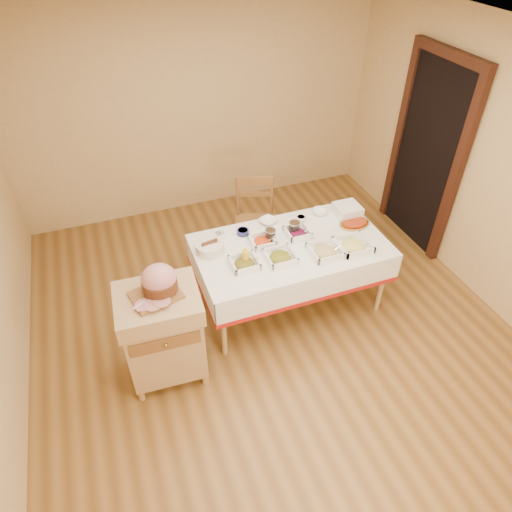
{
  "coord_description": "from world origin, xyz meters",
  "views": [
    {
      "loc": [
        -1.21,
        -2.8,
        3.42
      ],
      "look_at": [
        -0.09,
        0.2,
        0.81
      ],
      "focal_mm": 32.0,
      "sensor_mm": 36.0,
      "label": 1
    }
  ],
  "objects": [
    {
      "name": "serving_dish_c",
      "position": [
        0.54,
        0.06,
        0.8
      ],
      "size": [
        0.28,
        0.28,
        0.11
      ],
      "color": "white",
      "rests_on": "dining_table"
    },
    {
      "name": "serving_dish_e",
      "position": [
        0.05,
        0.4,
        0.79
      ],
      "size": [
        0.23,
        0.22,
        0.11
      ],
      "color": "white",
      "rests_on": "dining_table"
    },
    {
      "name": "bowl_small_imported",
      "position": [
        0.79,
        0.68,
        0.78
      ],
      "size": [
        0.2,
        0.2,
        0.05
      ],
      "primitive_type": "imported",
      "rotation": [
        0.0,
        0.0,
        0.36
      ],
      "color": "white",
      "rests_on": "dining_table"
    },
    {
      "name": "serving_dish_f",
      "position": [
        0.42,
        0.41,
        0.79
      ],
      "size": [
        0.24,
        0.22,
        0.11
      ],
      "color": "white",
      "rests_on": "dining_table"
    },
    {
      "name": "serving_dish_b",
      "position": [
        0.12,
        0.13,
        0.79
      ],
      "size": [
        0.26,
        0.26,
        0.11
      ],
      "color": "white",
      "rests_on": "dining_table"
    },
    {
      "name": "small_bowl_mid",
      "position": [
        -0.07,
        0.62,
        0.79
      ],
      "size": [
        0.12,
        0.12,
        0.05
      ],
      "color": "navy",
      "rests_on": "dining_table"
    },
    {
      "name": "mustard_bottle",
      "position": [
        -0.19,
        0.19,
        0.84
      ],
      "size": [
        0.06,
        0.06,
        0.18
      ],
      "color": "yellow",
      "rests_on": "dining_table"
    },
    {
      "name": "ham_on_board",
      "position": [
        -1.01,
        -0.11,
        1.05
      ],
      "size": [
        0.39,
        0.37,
        0.26
      ],
      "color": "brown",
      "rests_on": "butcher_cart"
    },
    {
      "name": "bowl_white_imported",
      "position": [
        0.23,
        0.71,
        0.78
      ],
      "size": [
        0.22,
        0.22,
        0.04
      ],
      "primitive_type": "imported",
      "rotation": [
        0.0,
        0.0,
        0.4
      ],
      "color": "white",
      "rests_on": "dining_table"
    },
    {
      "name": "dining_table",
      "position": [
        0.3,
        0.3,
        0.6
      ],
      "size": [
        1.82,
        1.02,
        0.76
      ],
      "color": "tan",
      "rests_on": "ground"
    },
    {
      "name": "plate_stack",
      "position": [
        1.04,
        0.55,
        0.82
      ],
      "size": [
        0.25,
        0.25,
        0.12
      ],
      "color": "white",
      "rests_on": "dining_table"
    },
    {
      "name": "doorway",
      "position": [
        2.2,
        0.9,
        1.11
      ],
      "size": [
        0.09,
        1.1,
        2.2
      ],
      "color": "black",
      "rests_on": "ground"
    },
    {
      "name": "preserve_jar_left",
      "position": [
        0.14,
        0.42,
        0.82
      ],
      "size": [
        0.1,
        0.1,
        0.13
      ],
      "color": "silver",
      "rests_on": "dining_table"
    },
    {
      "name": "serving_dish_a",
      "position": [
        -0.22,
        0.16,
        0.79
      ],
      "size": [
        0.25,
        0.24,
        0.11
      ],
      "color": "white",
      "rests_on": "dining_table"
    },
    {
      "name": "serving_dish_d",
      "position": [
        0.83,
        0.04,
        0.8
      ],
      "size": [
        0.3,
        0.3,
        0.11
      ],
      "color": "white",
      "rests_on": "dining_table"
    },
    {
      "name": "brass_platter",
      "position": [
        1.03,
        0.38,
        0.78
      ],
      "size": [
        0.31,
        0.22,
        0.04
      ],
      "color": "#B38632",
      "rests_on": "dining_table"
    },
    {
      "name": "bread_basket",
      "position": [
        -0.45,
        0.46,
        0.81
      ],
      "size": [
        0.26,
        0.26,
        0.12
      ],
      "color": "white",
      "rests_on": "dining_table"
    },
    {
      "name": "small_bowl_right",
      "position": [
        0.56,
        0.63,
        0.79
      ],
      "size": [
        0.1,
        0.1,
        0.05
      ],
      "color": "white",
      "rests_on": "dining_table"
    },
    {
      "name": "small_bowl_left",
      "position": [
        -0.3,
        0.65,
        0.79
      ],
      "size": [
        0.11,
        0.11,
        0.05
      ],
      "color": "white",
      "rests_on": "dining_table"
    },
    {
      "name": "room_shell",
      "position": [
        0.0,
        0.0,
        1.3
      ],
      "size": [
        5.0,
        5.0,
        5.0
      ],
      "color": "brown",
      "rests_on": "ground"
    },
    {
      "name": "dining_chair",
      "position": [
        0.24,
        1.13,
        0.5
      ],
      "size": [
        0.55,
        0.54,
        0.98
      ],
      "color": "brown",
      "rests_on": "ground"
    },
    {
      "name": "preserve_jar_right",
      "position": [
        0.4,
        0.45,
        0.82
      ],
      "size": [
        0.11,
        0.11,
        0.14
      ],
      "color": "silver",
      "rests_on": "dining_table"
    },
    {
      "name": "butcher_cart",
      "position": [
        -1.05,
        -0.14,
        0.53
      ],
      "size": [
        0.69,
        0.59,
        0.94
      ],
      "color": "tan",
      "rests_on": "ground"
    }
  ]
}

